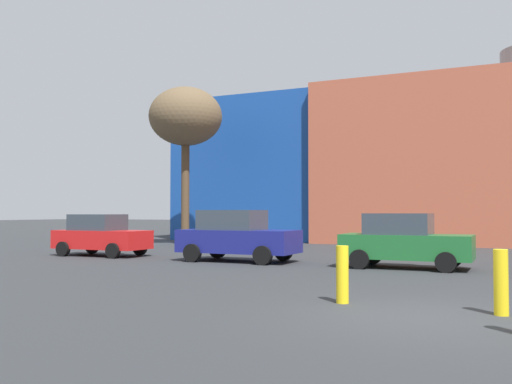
% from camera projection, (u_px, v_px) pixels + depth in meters
% --- Properties ---
extents(ground_plane, '(200.00, 200.00, 0.00)m').
position_uv_depth(ground_plane, '(423.00, 317.00, 9.52)').
color(ground_plane, '#2D3033').
extents(parked_car_0, '(3.84, 1.89, 1.66)m').
position_uv_depth(parked_car_0, '(101.00, 235.00, 22.84)').
color(parked_car_0, red).
rests_on(parked_car_0, ground_plane).
extents(parked_car_1, '(4.21, 2.06, 1.82)m').
position_uv_depth(parked_car_1, '(237.00, 236.00, 20.28)').
color(parked_car_1, navy).
rests_on(parked_car_1, ground_plane).
extents(parked_car_2, '(3.95, 1.94, 1.71)m').
position_uv_depth(parked_car_2, '(404.00, 241.00, 17.81)').
color(parked_car_2, '#1E662D').
rests_on(parked_car_2, ground_plane).
extents(bare_tree_0, '(3.92, 3.92, 8.45)m').
position_uv_depth(bare_tree_0, '(186.00, 118.00, 30.54)').
color(bare_tree_0, brown).
rests_on(bare_tree_0, ground_plane).
extents(bollard_yellow_1, '(0.24, 0.24, 1.12)m').
position_uv_depth(bollard_yellow_1, '(501.00, 282.00, 9.68)').
color(bollard_yellow_1, yellow).
rests_on(bollard_yellow_1, ground_plane).
extents(bollard_yellow_2, '(0.24, 0.24, 1.10)m').
position_uv_depth(bollard_yellow_2, '(342.00, 274.00, 10.97)').
color(bollard_yellow_2, yellow).
rests_on(bollard_yellow_2, ground_plane).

